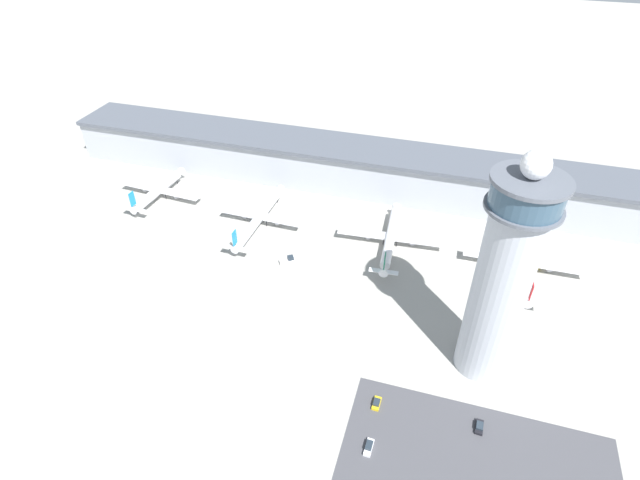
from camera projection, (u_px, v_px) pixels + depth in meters
The scene contains 14 objects.
ground_plane at pixel (290, 288), 165.64m from camera, with size 1000.00×1000.00×0.00m, color #9E9B93.
terminal_building at pixel (344, 165), 213.41m from camera, with size 245.76×25.00×18.76m.
control_tower at pixel (503, 278), 121.38m from camera, with size 17.22×17.22×66.21m.
parking_lot_surface at pixel (477, 479), 114.03m from camera, with size 64.00×40.00×0.01m, color #424247.
airplane_gate_alpha at pixel (159, 190), 207.63m from camera, with size 37.00×34.52×11.88m.
airplane_gate_bravo at pixel (260, 217), 191.67m from camera, with size 32.93×44.11×11.48m.
airplane_gate_charlie at pixel (390, 237), 181.45m from camera, with size 39.29×42.06×11.40m.
airplane_gate_delta at pixel (525, 262), 170.25m from camera, with size 40.87×43.02×11.49m.
service_truck_catering at pixel (289, 260), 175.58m from camera, with size 6.67×5.62×2.55m.
service_truck_fuel at pixel (486, 311), 155.71m from camera, with size 7.55×4.67×2.85m.
service_truck_baggage at pixel (531, 263), 174.46m from camera, with size 6.67×6.10×2.62m.
car_silver_sedan at pixel (369, 447), 119.70m from camera, with size 1.90×4.62×1.59m.
car_green_van at pixel (377, 403), 129.51m from camera, with size 1.96×4.12×1.40m.
car_yellow_taxi at pixel (479, 427), 124.02m from camera, with size 2.06×4.21×1.54m.
Camera 1 is at (44.77, -114.56, 112.51)m, focal length 28.00 mm.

